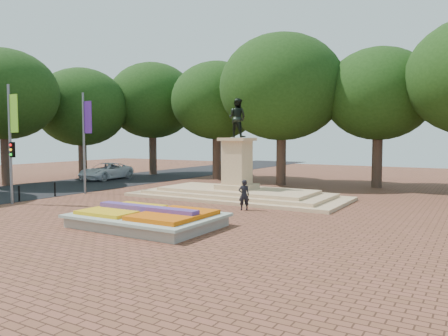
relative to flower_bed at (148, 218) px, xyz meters
name	(u,v)px	position (x,y,z in m)	size (l,w,h in m)	color
ground	(158,217)	(-1.03, 2.00, -0.38)	(90.00, 90.00, 0.00)	brown
asphalt_street	(46,189)	(-16.03, 7.00, -0.37)	(9.00, 90.00, 0.02)	black
flower_bed	(148,218)	(0.00, 0.00, 0.00)	(6.30, 4.30, 0.91)	gray
monument	(237,184)	(-1.03, 10.00, 0.50)	(14.00, 6.00, 6.40)	tan
tree_row_back	(322,103)	(1.31, 20.00, 6.29)	(44.80, 8.80, 10.43)	#3C2C21
tree_row_street	(4,107)	(-20.53, 6.67, 6.01)	(8.40, 25.40, 9.98)	#3C2C21
banner_poles	(6,138)	(-11.10, 0.69, 3.50)	(0.88, 11.17, 7.00)	slate
van	(106,171)	(-17.55, 14.63, 0.40)	(2.57, 5.56, 1.55)	white
pedestrian	(244,195)	(1.61, 6.00, 0.45)	(0.60, 0.40, 1.65)	black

